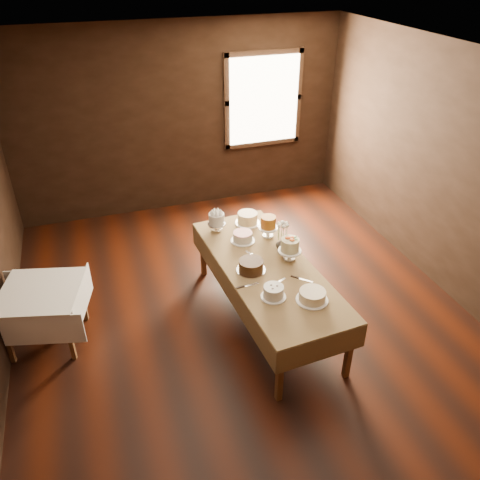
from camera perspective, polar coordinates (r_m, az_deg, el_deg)
name	(u,v)px	position (r m, az deg, el deg)	size (l,w,h in m)	color
floor	(246,319)	(5.57, 0.66, -9.37)	(5.00, 6.00, 0.01)	black
ceiling	(248,64)	(4.27, 0.90, 20.12)	(5.00, 6.00, 0.01)	beige
wall_back	(181,120)	(7.44, -7.05, 13.90)	(5.00, 0.02, 2.80)	black
wall_right	(456,178)	(5.98, 24.18, 6.72)	(0.02, 6.00, 2.80)	black
window	(264,100)	(7.68, 2.85, 16.22)	(1.10, 0.05, 1.30)	#FFEABF
display_table	(267,270)	(5.18, 3.22, -3.59)	(1.08, 2.40, 0.72)	#4F301A
side_table	(41,296)	(5.35, -22.54, -6.19)	(0.97, 0.97, 0.66)	#4F301A
cake_meringue	(217,223)	(5.72, -2.79, 2.08)	(0.26, 0.26, 0.24)	silver
cake_speckled	(248,218)	(5.88, 0.90, 2.56)	(0.31, 0.31, 0.14)	white
cake_lattice	(243,237)	(5.53, 0.33, 0.32)	(0.31, 0.31, 0.11)	white
cake_caramel	(268,228)	(5.60, 3.36, 1.48)	(0.25, 0.25, 0.27)	white
cake_chocolate	(251,266)	(5.04, 1.31, -3.09)	(0.33, 0.33, 0.12)	silver
cake_flowers	(290,250)	(5.22, 5.90, -1.20)	(0.28, 0.28, 0.26)	white
cake_swirl	(273,292)	(4.69, 3.99, -6.20)	(0.28, 0.28, 0.13)	white
cake_cream	(312,296)	(4.70, 8.56, -6.60)	(0.31, 0.31, 0.11)	white
cake_server_a	(280,281)	(4.93, 4.76, -4.86)	(0.24, 0.03, 0.01)	silver
cake_server_b	(306,280)	(4.97, 7.82, -4.75)	(0.24, 0.03, 0.01)	silver
cake_server_c	(250,254)	(5.33, 1.25, -1.62)	(0.24, 0.03, 0.01)	silver
cake_server_e	(252,285)	(4.87, 1.41, -5.31)	(0.24, 0.03, 0.01)	silver
flower_vase	(282,244)	(5.40, 4.98, -0.47)	(0.13, 0.13, 0.14)	#2D2823
flower_bouquet	(283,229)	(5.30, 5.08, 1.27)	(0.14, 0.14, 0.20)	white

